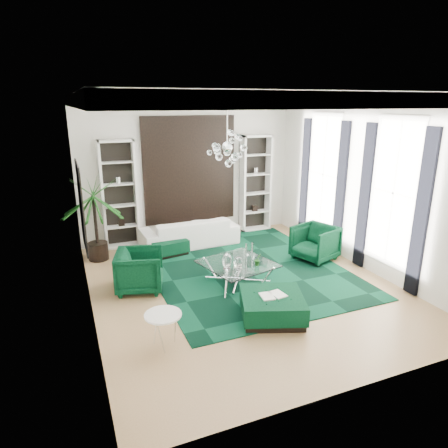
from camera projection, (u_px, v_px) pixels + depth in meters
name	position (u px, v px, depth m)	size (l,w,h in m)	color
floor	(241.00, 285.00, 8.43)	(6.00, 7.00, 0.02)	tan
ceiling	(244.00, 95.00, 7.31)	(6.00, 7.00, 0.02)	white
wall_back	(189.00, 170.00, 10.98)	(6.00, 0.02, 3.80)	silver
wall_front	(365.00, 258.00, 4.76)	(6.00, 0.02, 3.80)	silver
wall_left	(81.00, 212.00, 6.78)	(0.02, 7.00, 3.80)	silver
wall_right	(364.00, 185.00, 8.95)	(0.02, 7.00, 3.80)	silver
crown_molding	(244.00, 101.00, 7.34)	(6.00, 7.00, 0.18)	white
ceiling_medallion	(237.00, 97.00, 7.59)	(0.90, 0.90, 0.05)	white
tapestry	(190.00, 170.00, 10.93)	(2.50, 0.06, 2.80)	black
shelving_left	(119.00, 195.00, 10.24)	(0.90, 0.38, 2.80)	white
shelving_right	(255.00, 184.00, 11.65)	(0.90, 0.38, 2.80)	white
painting	(82.00, 206.00, 7.34)	(0.04, 1.30, 1.60)	black
window_near	(394.00, 193.00, 8.15)	(0.03, 1.10, 2.90)	white
curtain_near_a	(422.00, 215.00, 7.52)	(0.07, 0.30, 3.25)	black
curtain_near_b	(365.00, 197.00, 8.90)	(0.07, 0.30, 3.25)	black
window_far	(323.00, 174.00, 10.27)	(0.03, 1.10, 2.90)	white
curtain_far_a	(341.00, 190.00, 9.64)	(0.07, 0.30, 3.25)	black
curtain_far_b	(305.00, 179.00, 11.03)	(0.07, 0.30, 3.25)	black
rug	(246.00, 269.00, 9.18)	(4.20, 5.00, 0.02)	black
sofa	(189.00, 232.00, 10.62)	(2.54, 0.99, 0.74)	white
armchair_left	(140.00, 270.00, 8.07)	(0.90, 0.92, 0.84)	black
armchair_right	(315.00, 243.00, 9.65)	(0.91, 0.93, 0.85)	black
coffee_table	(237.00, 273.00, 8.41)	(1.33, 1.33, 0.46)	white
ottoman_side	(167.00, 246.00, 10.09)	(0.88, 0.88, 0.39)	black
ottoman_front	(272.00, 307.00, 7.05)	(1.08, 1.08, 0.43)	black
book	(272.00, 295.00, 6.99)	(0.45, 0.30, 0.03)	white
side_table	(164.00, 331.00, 6.20)	(0.58, 0.58, 0.56)	white
palm	(94.00, 208.00, 9.38)	(1.61, 1.61, 2.58)	#195818
chandelier	(227.00, 147.00, 7.68)	(0.84, 0.84, 0.76)	white
table_plant	(258.00, 259.00, 8.18)	(0.15, 0.12, 0.26)	#195818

